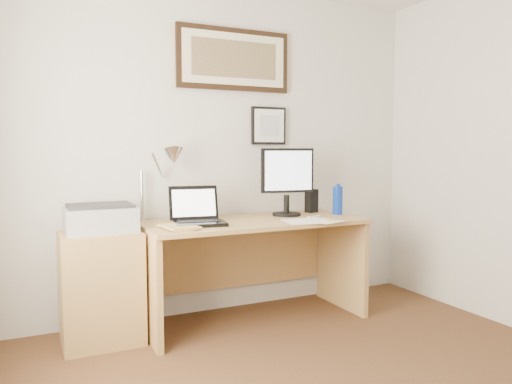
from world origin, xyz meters
TOP-DOWN VIEW (x-y plane):
  - wall_back at (0.00, 2.00)m, footprint 3.50×0.02m
  - side_cabinet at (-0.92, 1.68)m, footprint 0.50×0.40m
  - water_bottle at (0.89, 1.63)m, footprint 0.08×0.08m
  - bottle_cap at (0.89, 1.63)m, footprint 0.04×0.04m
  - speaker at (0.76, 1.81)m, footprint 0.09×0.09m
  - paper_sheet_a at (0.41, 1.42)m, footprint 0.24×0.30m
  - paper_sheet_b at (0.57, 1.38)m, footprint 0.28×0.34m
  - sticky_pad at (0.60, 1.32)m, footprint 0.08×0.08m
  - marker_pen at (0.61, 1.54)m, footprint 0.14×0.06m
  - book at (-0.55, 1.47)m, footprint 0.24×0.30m
  - desk at (0.15, 1.72)m, footprint 1.60×0.70m
  - laptop at (-0.28, 1.61)m, footprint 0.37×0.34m
  - lcd_monitor at (0.49, 1.73)m, footprint 0.42×0.22m
  - printer at (-0.91, 1.71)m, footprint 0.44×0.34m
  - desk_lamp at (-0.41, 1.81)m, footprint 0.29×0.27m
  - picture_large at (0.15, 1.97)m, footprint 0.92×0.04m
  - picture_small at (0.45, 1.97)m, footprint 0.30×0.03m

SIDE VIEW (x-z plane):
  - side_cabinet at x=-0.92m, z-range 0.00..0.73m
  - desk at x=0.15m, z-range 0.14..0.89m
  - paper_sheet_a at x=0.41m, z-range 0.75..0.75m
  - paper_sheet_b at x=0.57m, z-range 0.75..0.75m
  - sticky_pad at x=0.60m, z-range 0.75..0.76m
  - marker_pen at x=0.61m, z-range 0.75..0.77m
  - book at x=-0.55m, z-range 0.75..0.77m
  - laptop at x=-0.28m, z-range 0.68..0.94m
  - printer at x=-0.91m, z-range 0.73..0.91m
  - speaker at x=0.76m, z-range 0.75..0.94m
  - water_bottle at x=0.89m, z-range 0.75..0.97m
  - bottle_cap at x=0.89m, z-range 0.97..0.99m
  - lcd_monitor at x=0.49m, z-range 0.78..1.30m
  - desk_lamp at x=-0.41m, z-range 0.92..1.45m
  - wall_back at x=0.00m, z-range 0.00..2.50m
  - picture_small at x=0.45m, z-range 1.30..1.60m
  - picture_large at x=0.15m, z-range 1.72..2.19m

